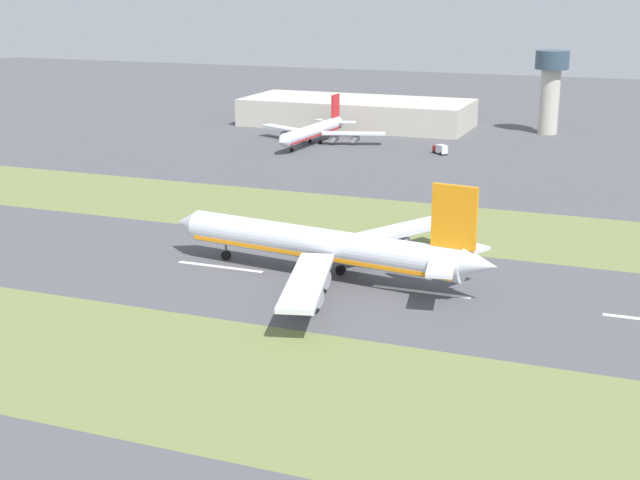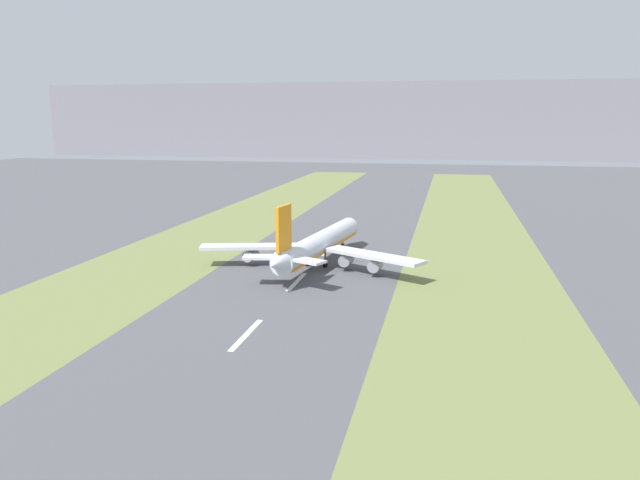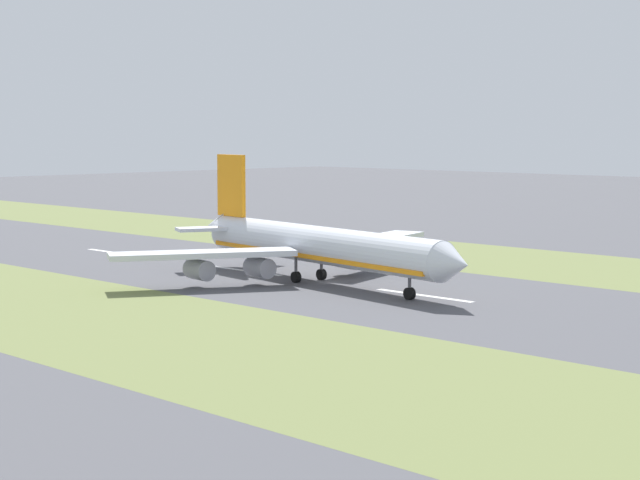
{
  "view_description": "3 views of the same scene",
  "coord_description": "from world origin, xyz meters",
  "px_view_note": "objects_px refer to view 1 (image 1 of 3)",
  "views": [
    {
      "loc": [
        -145.87,
        -57.45,
        52.67
      ],
      "look_at": [
        1.81,
        -0.11,
        7.0
      ],
      "focal_mm": 50.0,
      "sensor_mm": 36.0,
      "label": 1
    },
    {
      "loc": [
        37.11,
        -168.12,
        40.69
      ],
      "look_at": [
        1.81,
        -0.11,
        7.0
      ],
      "focal_mm": 35.0,
      "sensor_mm": 36.0,
      "label": 2
    },
    {
      "loc": [
        122.73,
        119.54,
        24.41
      ],
      "look_at": [
        1.81,
        -0.11,
        7.0
      ],
      "focal_mm": 60.0,
      "sensor_mm": 36.0,
      "label": 3
    }
  ],
  "objects_px": {
    "airplane_main_jet": "(329,246)",
    "service_truck": "(440,149)",
    "terminal_building": "(357,113)",
    "airplane_parked_apron": "(314,131)",
    "control_tower": "(551,83)"
  },
  "relations": [
    {
      "from": "airplane_main_jet",
      "to": "service_truck",
      "type": "xyz_separation_m",
      "value": [
        129.75,
        10.71,
        -4.36
      ]
    },
    {
      "from": "airplane_main_jet",
      "to": "service_truck",
      "type": "relative_size",
      "value": 11.54
    },
    {
      "from": "airplane_main_jet",
      "to": "airplane_parked_apron",
      "type": "relative_size",
      "value": 1.35
    },
    {
      "from": "control_tower",
      "to": "service_truck",
      "type": "relative_size",
      "value": 5.14
    },
    {
      "from": "terminal_building",
      "to": "service_truck",
      "type": "height_order",
      "value": "terminal_building"
    },
    {
      "from": "control_tower",
      "to": "airplane_parked_apron",
      "type": "bearing_deg",
      "value": 125.41
    },
    {
      "from": "airplane_main_jet",
      "to": "control_tower",
      "type": "bearing_deg",
      "value": -4.96
    },
    {
      "from": "airplane_main_jet",
      "to": "airplane_parked_apron",
      "type": "height_order",
      "value": "airplane_main_jet"
    },
    {
      "from": "airplane_main_jet",
      "to": "service_truck",
      "type": "distance_m",
      "value": 130.26
    },
    {
      "from": "airplane_parked_apron",
      "to": "control_tower",
      "type": "bearing_deg",
      "value": -54.59
    },
    {
      "from": "terminal_building",
      "to": "service_truck",
      "type": "xyz_separation_m",
      "value": [
        -46.67,
        -44.38,
        -3.45
      ]
    },
    {
      "from": "terminal_building",
      "to": "control_tower",
      "type": "xyz_separation_m",
      "value": [
        7.18,
        -71.01,
        13.32
      ]
    },
    {
      "from": "airplane_main_jet",
      "to": "terminal_building",
      "type": "height_order",
      "value": "airplane_main_jet"
    },
    {
      "from": "airplane_main_jet",
      "to": "airplane_parked_apron",
      "type": "xyz_separation_m",
      "value": [
        132.83,
        55.5,
        -1.57
      ]
    },
    {
      "from": "service_truck",
      "to": "terminal_building",
      "type": "bearing_deg",
      "value": 43.56
    }
  ]
}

